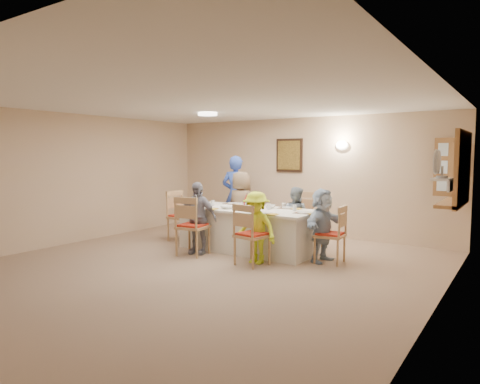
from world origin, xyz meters
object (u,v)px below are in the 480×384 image
Objects in this scene: diner_back_left at (241,206)px; diner_front_left at (197,218)px; chair_front_right at (252,234)px; diner_back_right at (295,217)px; chair_front_left at (193,225)px; chair_left_end at (182,216)px; condiment_ketchup at (246,201)px; caregiver at (236,195)px; chair_back_right at (298,219)px; serving_hatch at (463,169)px; diner_right_end at (322,225)px; chair_back_left at (244,216)px; chair_right_end at (330,234)px; diner_front_right at (256,228)px; desk_fan at (440,167)px; dining_table at (248,229)px.

diner_front_left is (0.00, -1.36, -0.07)m from diner_back_left.
chair_front_right is 0.86× the size of diner_back_right.
chair_front_left is 1.20m from chair_front_right.
condiment_ketchup is at bearing -82.90° from chair_left_end.
chair_back_right is at bearing 153.85° from caregiver.
serving_hatch is 4.37m from chair_front_left.
chair_front_left is 0.86× the size of diner_right_end.
chair_back_left is at bearing -81.72° from diner_back_left.
chair_right_end is (2.15, -0.80, -0.01)m from chair_back_left.
diner_front_right is at bearing -92.99° from chair_back_right.
caregiver reaches higher than chair_back_left.
condiment_ketchup is (-0.67, -0.62, 0.31)m from diner_back_right.
diner_back_right is (-2.68, -0.27, -0.94)m from serving_hatch.
desk_fan reaches higher than diner_front_left.
diner_right_end is (-0.13, 0.00, 0.13)m from chair_right_end.
chair_left_end is 0.89× the size of diner_back_right.
diner_front_right is (0.00, -1.36, 0.01)m from diner_back_right.
desk_fan is 2.03m from diner_right_end.
serving_hatch is at bearing 14.84° from condiment_ketchup.
chair_back_right is at bearing 47.83° from condiment_ketchup.
caregiver is at bearing 139.39° from diner_front_right.
chair_front_right is 1.21m from diner_front_left.
dining_table is at bearing 139.71° from diner_back_left.
desk_fan is 3.93m from chair_front_left.
diner_front_left is (-1.20, -1.48, 0.11)m from chair_back_right.
diner_right_end is (0.82, 0.80, 0.11)m from chair_front_right.
desk_fan reaches higher than diner_right_end.
diner_back_right is (1.20, 0.00, -0.13)m from diner_back_left.
diner_back_left reaches higher than diner_back_right.
chair_left_end is 1.18m from diner_back_left.
caregiver is at bearing 177.32° from serving_hatch.
chair_back_right is 0.87× the size of diner_right_end.
desk_fan is at bearing -6.81° from diner_front_left.
serving_hatch is at bearing -170.24° from diner_back_right.
chair_front_right is (0.60, -0.80, 0.10)m from dining_table.
chair_back_left is 1.21m from diner_back_right.
diner_front_left is 1.10× the size of diner_front_right.
desk_fan is 3.89m from diner_front_left.
chair_right_end is at bearing 148.46° from diner_back_right.
caregiver is at bearing -118.33° from chair_right_end.
chair_front_right is (1.20, 0.00, -0.03)m from chair_front_left.
chair_back_left is at bearing -177.83° from serving_hatch.
condiment_ketchup is at bearing 46.83° from diner_back_right.
chair_left_end is 2.26m from diner_front_right.
chair_front_left is 0.74× the size of diner_back_left.
caregiver reaches higher than chair_front_left.
diner_right_end reaches higher than dining_table.
caregiver is (-2.47, 1.15, 0.26)m from diner_right_end.
diner_right_end is (-1.75, 0.40, -0.96)m from desk_fan.
diner_back_right is 0.90× the size of diner_front_left.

